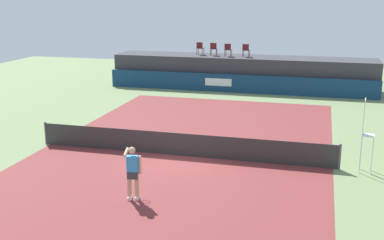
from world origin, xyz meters
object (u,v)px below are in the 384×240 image
(spectator_chair_far_left, at_px, (200,48))
(spectator_chair_center, at_px, (228,49))
(spectator_chair_left, at_px, (214,48))
(umpire_chair, at_px, (365,130))
(net_post_far, at_px, (340,157))
(spectator_chair_right, at_px, (246,50))
(tennis_player, at_px, (133,171))
(tennis_ball, at_px, (164,143))
(net_post_near, at_px, (46,133))

(spectator_chair_far_left, bearing_deg, spectator_chair_center, -12.36)
(spectator_chair_far_left, distance_m, spectator_chair_left, 1.03)
(spectator_chair_far_left, bearing_deg, umpire_chair, -56.72)
(spectator_chair_left, distance_m, net_post_far, 17.51)
(spectator_chair_left, height_order, spectator_chair_right, same)
(spectator_chair_right, height_order, net_post_far, spectator_chair_right)
(spectator_chair_far_left, distance_m, umpire_chair, 18.48)
(spectator_chair_far_left, relative_size, spectator_chair_center, 1.00)
(tennis_player, xyz_separation_m, tennis_ball, (-0.89, 5.94, -0.92))
(spectator_chair_center, relative_size, umpire_chair, 0.32)
(net_post_near, height_order, tennis_player, tennis_player)
(tennis_ball, bearing_deg, spectator_chair_far_left, 97.76)
(net_post_near, xyz_separation_m, net_post_far, (12.40, 0.00, 0.00))
(spectator_chair_right, bearing_deg, net_post_near, -113.15)
(spectator_chair_left, relative_size, spectator_chair_right, 1.00)
(tennis_ball, bearing_deg, spectator_chair_right, 84.09)
(net_post_far, bearing_deg, spectator_chair_far_left, 121.05)
(spectator_chair_far_left, bearing_deg, net_post_near, -101.38)
(spectator_chair_right, xyz_separation_m, tennis_ball, (-1.42, -13.68, -2.66))
(net_post_near, relative_size, tennis_ball, 14.71)
(spectator_chair_far_left, height_order, tennis_ball, spectator_chair_far_left)
(spectator_chair_right, relative_size, umpire_chair, 0.32)
(umpire_chair, bearing_deg, net_post_far, -179.17)
(umpire_chair, relative_size, net_post_near, 2.76)
(umpire_chair, bearing_deg, net_post_near, -179.95)
(net_post_near, bearing_deg, spectator_chair_right, 66.85)
(spectator_chair_left, xyz_separation_m, net_post_far, (8.28, -15.28, -2.19))
(spectator_chair_far_left, relative_size, net_post_far, 0.89)
(spectator_chair_left, xyz_separation_m, spectator_chair_center, (1.09, -0.30, 0.00))
(net_post_near, xyz_separation_m, tennis_player, (5.91, -4.56, 0.46))
(spectator_chair_right, distance_m, tennis_player, 19.70)
(spectator_chair_right, distance_m, net_post_near, 16.52)
(spectator_chair_left, relative_size, umpire_chair, 0.32)
(spectator_chair_left, bearing_deg, spectator_chair_center, -15.65)
(spectator_chair_right, height_order, tennis_ball, spectator_chair_right)
(spectator_chair_center, height_order, net_post_near, spectator_chair_center)
(umpire_chair, distance_m, net_post_far, 1.37)
(spectator_chair_far_left, xyz_separation_m, umpire_chair, (10.12, -15.42, -1.11))
(net_post_far, bearing_deg, umpire_chair, 0.83)
(umpire_chair, xyz_separation_m, net_post_far, (-0.83, -0.01, -1.09))
(spectator_chair_far_left, height_order, tennis_player, spectator_chair_far_left)
(spectator_chair_center, distance_m, tennis_ball, 13.86)
(spectator_chair_right, bearing_deg, spectator_chair_far_left, 173.54)
(umpire_chair, height_order, net_post_far, umpire_chair)
(net_post_near, height_order, tennis_ball, net_post_near)
(spectator_chair_far_left, xyz_separation_m, spectator_chair_right, (3.33, -0.38, 0.00))
(spectator_chair_right, xyz_separation_m, umpire_chair, (6.79, -15.04, -1.11))
(umpire_chair, bearing_deg, tennis_player, -147.99)
(spectator_chair_center, distance_m, net_post_near, 16.00)
(spectator_chair_right, distance_m, umpire_chair, 16.54)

